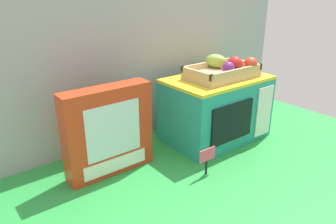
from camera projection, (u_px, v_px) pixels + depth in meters
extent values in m
plane|color=green|center=(175.00, 152.00, 1.27)|extent=(1.70, 1.70, 0.00)
cube|color=#A0A3A8|center=(141.00, 62.00, 1.32)|extent=(1.61, 0.03, 0.64)
cube|color=teal|center=(216.00, 110.00, 1.35)|extent=(0.42, 0.27, 0.25)
cube|color=yellow|center=(218.00, 79.00, 1.30)|extent=(0.42, 0.27, 0.01)
cube|color=black|center=(232.00, 123.00, 1.22)|extent=(0.22, 0.01, 0.15)
cube|color=white|center=(264.00, 111.00, 1.33)|extent=(0.09, 0.01, 0.21)
cube|color=tan|center=(222.00, 75.00, 1.29)|extent=(0.29, 0.17, 0.03)
cube|color=tan|center=(237.00, 72.00, 1.22)|extent=(0.29, 0.01, 0.02)
cube|color=tan|center=(208.00, 65.00, 1.34)|extent=(0.29, 0.01, 0.02)
cube|color=tan|center=(197.00, 74.00, 1.20)|extent=(0.01, 0.17, 0.02)
cube|color=tan|center=(245.00, 63.00, 1.36)|extent=(0.01, 0.17, 0.02)
sphere|color=red|center=(235.00, 64.00, 1.26)|extent=(0.06, 0.06, 0.06)
ellipsoid|color=#9EC647|center=(216.00, 61.00, 1.32)|extent=(0.09, 0.10, 0.06)
sphere|color=#E04228|center=(251.00, 64.00, 1.29)|extent=(0.05, 0.05, 0.05)
sphere|color=#72287F|center=(228.00, 68.00, 1.23)|extent=(0.05, 0.05, 0.05)
cube|color=red|center=(108.00, 131.00, 1.08)|extent=(0.31, 0.07, 0.31)
cube|color=silver|center=(114.00, 131.00, 1.05)|extent=(0.20, 0.00, 0.19)
cube|color=white|center=(116.00, 164.00, 1.09)|extent=(0.24, 0.00, 0.05)
cylinder|color=black|center=(206.00, 167.00, 1.11)|extent=(0.01, 0.01, 0.06)
cube|color=#F44C6B|center=(207.00, 155.00, 1.09)|extent=(0.07, 0.00, 0.05)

